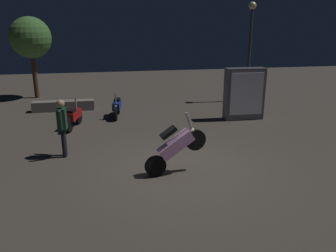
# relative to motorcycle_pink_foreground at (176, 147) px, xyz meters

# --- Properties ---
(ground_plane) EXTENTS (40.00, 40.00, 0.00)m
(ground_plane) POSITION_rel_motorcycle_pink_foreground_xyz_m (0.26, 0.39, -0.74)
(ground_plane) COLOR #4C443D
(motorcycle_pink_foreground) EXTENTS (1.66, 0.43, 1.63)m
(motorcycle_pink_foreground) POSITION_rel_motorcycle_pink_foreground_xyz_m (0.00, 0.00, 0.00)
(motorcycle_pink_foreground) COLOR black
(motorcycle_pink_foreground) RESTS_ON ground_plane
(motorcycle_red_parked_left) EXTENTS (0.53, 1.63, 1.11)m
(motorcycle_red_parked_left) POSITION_rel_motorcycle_pink_foreground_xyz_m (-2.87, 4.70, -0.31)
(motorcycle_red_parked_left) COLOR black
(motorcycle_red_parked_left) RESTS_ON ground_plane
(motorcycle_blue_parked_right) EXTENTS (0.44, 1.66, 1.11)m
(motorcycle_blue_parked_right) POSITION_rel_motorcycle_pink_foreground_xyz_m (-1.19, 5.98, -0.31)
(motorcycle_blue_parked_right) COLOR black
(motorcycle_blue_parked_right) RESTS_ON ground_plane
(person_rider_beside) EXTENTS (0.25, 0.67, 1.72)m
(person_rider_beside) POSITION_rel_motorcycle_pink_foreground_xyz_m (-2.95, 1.81, 0.29)
(person_rider_beside) COLOR black
(person_rider_beside) RESTS_ON ground_plane
(streetlamp_near) EXTENTS (0.36, 0.36, 4.80)m
(streetlamp_near) POSITION_rel_motorcycle_pink_foreground_xyz_m (5.47, 7.77, 2.32)
(streetlamp_near) COLOR #38383D
(streetlamp_near) RESTS_ON ground_plane
(tree_left_bg) EXTENTS (2.09, 2.09, 4.17)m
(tree_left_bg) POSITION_rel_motorcycle_pink_foreground_xyz_m (-5.20, 10.77, 2.35)
(tree_left_bg) COLOR #4C331E
(tree_left_bg) RESTS_ON ground_plane
(kiosk_billboard) EXTENTS (1.62, 0.61, 2.10)m
(kiosk_billboard) POSITION_rel_motorcycle_pink_foreground_xyz_m (3.91, 4.62, 0.31)
(kiosk_billboard) COLOR #595960
(kiosk_billboard) RESTS_ON ground_plane
(planter_wall_low) EXTENTS (2.72, 0.50, 0.45)m
(planter_wall_low) POSITION_rel_motorcycle_pink_foreground_xyz_m (-3.51, 7.56, -0.52)
(planter_wall_low) COLOR gray
(planter_wall_low) RESTS_ON ground_plane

